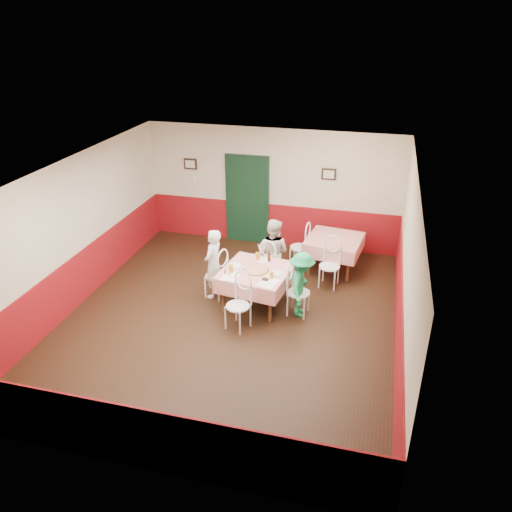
% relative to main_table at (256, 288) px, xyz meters
% --- Properties ---
extents(floor, '(7.00, 7.00, 0.00)m').
position_rel_main_table_xyz_m(floor, '(-0.35, -0.61, -0.38)').
color(floor, black).
rests_on(floor, ground).
extents(ceiling, '(7.00, 7.00, 0.00)m').
position_rel_main_table_xyz_m(ceiling, '(-0.35, -0.61, 2.42)').
color(ceiling, white).
rests_on(ceiling, back_wall).
extents(back_wall, '(6.00, 0.10, 2.80)m').
position_rel_main_table_xyz_m(back_wall, '(-0.35, 2.89, 1.02)').
color(back_wall, beige).
rests_on(back_wall, ground).
extents(front_wall, '(6.00, 0.10, 2.80)m').
position_rel_main_table_xyz_m(front_wall, '(-0.35, -4.11, 1.02)').
color(front_wall, beige).
rests_on(front_wall, ground).
extents(left_wall, '(0.10, 7.00, 2.80)m').
position_rel_main_table_xyz_m(left_wall, '(-3.35, -0.61, 1.02)').
color(left_wall, beige).
rests_on(left_wall, ground).
extents(right_wall, '(0.10, 7.00, 2.80)m').
position_rel_main_table_xyz_m(right_wall, '(2.65, -0.61, 1.02)').
color(right_wall, beige).
rests_on(right_wall, ground).
extents(wainscot_back, '(6.00, 0.03, 1.00)m').
position_rel_main_table_xyz_m(wainscot_back, '(-0.35, 2.87, 0.12)').
color(wainscot_back, maroon).
rests_on(wainscot_back, ground).
extents(wainscot_front, '(6.00, 0.03, 1.00)m').
position_rel_main_table_xyz_m(wainscot_front, '(-0.35, -4.10, 0.12)').
color(wainscot_front, maroon).
rests_on(wainscot_front, ground).
extents(wainscot_left, '(0.03, 7.00, 1.00)m').
position_rel_main_table_xyz_m(wainscot_left, '(-3.33, -0.61, 0.12)').
color(wainscot_left, maroon).
rests_on(wainscot_left, ground).
extents(wainscot_right, '(0.03, 7.00, 1.00)m').
position_rel_main_table_xyz_m(wainscot_right, '(2.64, -0.61, 0.12)').
color(wainscot_right, maroon).
rests_on(wainscot_right, ground).
extents(door, '(0.96, 0.06, 2.10)m').
position_rel_main_table_xyz_m(door, '(-0.95, 2.84, 0.68)').
color(door, black).
rests_on(door, ground).
extents(picture_left, '(0.32, 0.03, 0.26)m').
position_rel_main_table_xyz_m(picture_left, '(-2.35, 2.84, 1.48)').
color(picture_left, black).
rests_on(picture_left, back_wall).
extents(picture_right, '(0.32, 0.03, 0.26)m').
position_rel_main_table_xyz_m(picture_right, '(0.95, 2.84, 1.48)').
color(picture_right, black).
rests_on(picture_right, back_wall).
extents(thermostat, '(0.10, 0.03, 0.10)m').
position_rel_main_table_xyz_m(thermostat, '(-2.25, 2.84, 1.12)').
color(thermostat, white).
rests_on(thermostat, back_wall).
extents(main_table, '(1.38, 1.38, 0.77)m').
position_rel_main_table_xyz_m(main_table, '(0.00, 0.00, 0.00)').
color(main_table, red).
rests_on(main_table, ground).
extents(second_table, '(1.26, 1.26, 0.77)m').
position_rel_main_table_xyz_m(second_table, '(1.27, 1.82, 0.00)').
color(second_table, red).
rests_on(second_table, ground).
extents(chair_left, '(0.52, 0.52, 0.90)m').
position_rel_main_table_xyz_m(chair_left, '(-0.84, 0.12, 0.08)').
color(chair_left, white).
rests_on(chair_left, ground).
extents(chair_right, '(0.46, 0.46, 0.90)m').
position_rel_main_table_xyz_m(chair_right, '(0.84, -0.12, 0.08)').
color(chair_right, white).
rests_on(chair_right, ground).
extents(chair_far, '(0.51, 0.51, 0.90)m').
position_rel_main_table_xyz_m(chair_far, '(0.12, 0.84, 0.08)').
color(chair_far, white).
rests_on(chair_far, ground).
extents(chair_near, '(0.54, 0.54, 0.90)m').
position_rel_main_table_xyz_m(chair_near, '(-0.12, -0.84, 0.08)').
color(chair_near, white).
rests_on(chair_near, ground).
extents(chair_second_a, '(0.47, 0.47, 0.90)m').
position_rel_main_table_xyz_m(chair_second_a, '(0.52, 1.82, 0.08)').
color(chair_second_a, white).
rests_on(chair_second_a, ground).
extents(chair_second_b, '(0.47, 0.47, 0.90)m').
position_rel_main_table_xyz_m(chair_second_b, '(1.27, 1.07, 0.08)').
color(chair_second_b, white).
rests_on(chair_second_b, ground).
extents(pizza, '(0.51, 0.51, 0.03)m').
position_rel_main_table_xyz_m(pizza, '(0.00, -0.03, 0.40)').
color(pizza, '#B74723').
rests_on(pizza, main_table).
extents(plate_left, '(0.28, 0.28, 0.01)m').
position_rel_main_table_xyz_m(plate_left, '(-0.42, 0.05, 0.39)').
color(plate_left, white).
rests_on(plate_left, main_table).
extents(plate_right, '(0.28, 0.28, 0.01)m').
position_rel_main_table_xyz_m(plate_right, '(0.39, -0.04, 0.39)').
color(plate_right, white).
rests_on(plate_right, main_table).
extents(plate_far, '(0.28, 0.28, 0.01)m').
position_rel_main_table_xyz_m(plate_far, '(0.04, 0.40, 0.39)').
color(plate_far, white).
rests_on(plate_far, main_table).
extents(glass_a, '(0.09, 0.09, 0.15)m').
position_rel_main_table_xyz_m(glass_a, '(-0.42, -0.21, 0.46)').
color(glass_a, '#BF7219').
rests_on(glass_a, main_table).
extents(glass_b, '(0.08, 0.08, 0.13)m').
position_rel_main_table_xyz_m(glass_b, '(0.36, -0.24, 0.45)').
color(glass_b, '#BF7219').
rests_on(glass_b, main_table).
extents(glass_c, '(0.09, 0.09, 0.16)m').
position_rel_main_table_xyz_m(glass_c, '(-0.07, 0.41, 0.46)').
color(glass_c, '#BF7219').
rests_on(glass_c, main_table).
extents(beer_bottle, '(0.06, 0.06, 0.21)m').
position_rel_main_table_xyz_m(beer_bottle, '(0.16, 0.40, 0.49)').
color(beer_bottle, '#381C0A').
rests_on(beer_bottle, main_table).
extents(shaker_a, '(0.04, 0.04, 0.09)m').
position_rel_main_table_xyz_m(shaker_a, '(-0.48, -0.34, 0.43)').
color(shaker_a, silver).
rests_on(shaker_a, main_table).
extents(shaker_b, '(0.04, 0.04, 0.09)m').
position_rel_main_table_xyz_m(shaker_b, '(-0.40, -0.39, 0.43)').
color(shaker_b, silver).
rests_on(shaker_b, main_table).
extents(shaker_c, '(0.04, 0.04, 0.09)m').
position_rel_main_table_xyz_m(shaker_c, '(-0.52, -0.30, 0.43)').
color(shaker_c, '#B23319').
rests_on(shaker_c, main_table).
extents(menu_left, '(0.30, 0.40, 0.00)m').
position_rel_main_table_xyz_m(menu_left, '(-0.40, -0.36, 0.39)').
color(menu_left, white).
rests_on(menu_left, main_table).
extents(menu_right, '(0.42, 0.48, 0.00)m').
position_rel_main_table_xyz_m(menu_right, '(0.34, -0.41, 0.39)').
color(menu_right, white).
rests_on(menu_right, main_table).
extents(wallet, '(0.12, 0.10, 0.02)m').
position_rel_main_table_xyz_m(wallet, '(0.26, -0.33, 0.40)').
color(wallet, black).
rests_on(wallet, main_table).
extents(diner_left, '(0.41, 0.56, 1.42)m').
position_rel_main_table_xyz_m(diner_left, '(-0.89, 0.12, 0.33)').
color(diner_left, gray).
rests_on(diner_left, ground).
extents(diner_far, '(0.80, 0.68, 1.44)m').
position_rel_main_table_xyz_m(diner_far, '(0.12, 0.89, 0.35)').
color(diner_far, gray).
rests_on(diner_far, ground).
extents(diner_right, '(0.49, 0.83, 1.27)m').
position_rel_main_table_xyz_m(diner_right, '(0.89, -0.12, 0.26)').
color(diner_right, gray).
rests_on(diner_right, ground).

